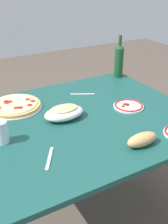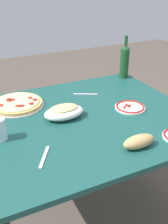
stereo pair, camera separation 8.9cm
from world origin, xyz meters
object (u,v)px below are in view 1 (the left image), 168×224
at_px(baked_pasta_dish, 64,112).
at_px(bread_loaf, 142,139).
at_px(wine_bottle, 119,60).
at_px(side_plate_near, 129,106).
at_px(water_glass, 1,132).
at_px(pepperoni_pizza, 15,106).
at_px(dining_table, 84,132).

height_order(baked_pasta_dish, bread_loaf, baked_pasta_dish).
relative_size(wine_bottle, bread_loaf, 1.90).
bearing_deg(side_plate_near, bread_loaf, 61.24).
bearing_deg(water_glass, bread_loaf, 148.56).
height_order(pepperoni_pizza, baked_pasta_dish, baked_pasta_dish).
distance_m(water_glass, bread_loaf, 0.70).
xyz_separation_m(wine_bottle, side_plate_near, (0.27, 0.49, -0.13)).
relative_size(side_plate_near, bread_loaf, 1.09).
bearing_deg(pepperoni_pizza, side_plate_near, 151.31).
bearing_deg(bread_loaf, wine_bottle, -118.77).
xyz_separation_m(pepperoni_pizza, side_plate_near, (-0.63, 0.35, -0.01)).
xyz_separation_m(baked_pasta_dish, water_glass, (0.38, 0.07, 0.02)).
bearing_deg(pepperoni_pizza, wine_bottle, -171.15).
xyz_separation_m(dining_table, side_plate_near, (-0.31, 0.03, 0.12)).
bearing_deg(wine_bottle, dining_table, 38.45).
relative_size(dining_table, pepperoni_pizza, 3.75).
relative_size(dining_table, side_plate_near, 6.82).
bearing_deg(baked_pasta_dish, water_glass, 10.67).
height_order(wine_bottle, side_plate_near, wine_bottle).
xyz_separation_m(pepperoni_pizza, bread_loaf, (-0.43, 0.72, 0.02)).
bearing_deg(wine_bottle, water_glass, 24.74).
height_order(dining_table, side_plate_near, side_plate_near).
height_order(water_glass, side_plate_near, water_glass).
distance_m(dining_table, water_glass, 0.52).
relative_size(water_glass, side_plate_near, 0.62).
distance_m(baked_pasta_dish, wine_bottle, 0.81).
distance_m(wine_bottle, side_plate_near, 0.57).
height_order(baked_pasta_dish, water_glass, water_glass).
bearing_deg(dining_table, water_glass, 4.05).
bearing_deg(baked_pasta_dish, bread_loaf, 116.54).
distance_m(dining_table, baked_pasta_dish, 0.19).
xyz_separation_m(dining_table, water_glass, (0.49, 0.03, 0.17)).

